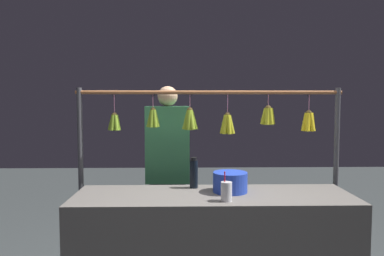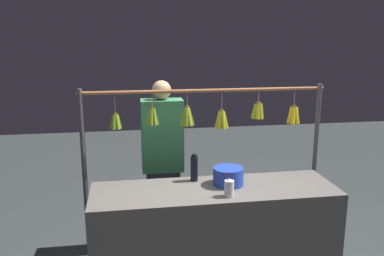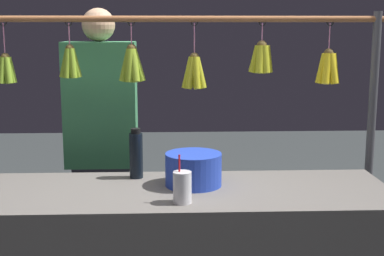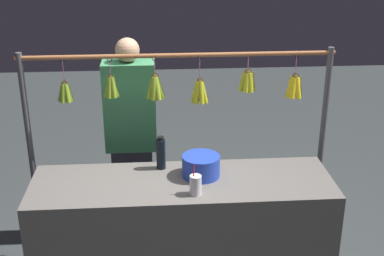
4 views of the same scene
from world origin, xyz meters
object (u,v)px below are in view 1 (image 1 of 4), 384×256
(vendor_person, at_px, (168,178))
(drink_cup, at_px, (226,191))
(blue_bucket, at_px, (230,182))
(water_bottle, at_px, (194,173))

(vendor_person, bearing_deg, drink_cup, 115.55)
(blue_bucket, bearing_deg, water_bottle, -27.19)
(blue_bucket, bearing_deg, vendor_person, -53.23)
(drink_cup, bearing_deg, water_bottle, -61.64)
(drink_cup, xyz_separation_m, vendor_person, (0.45, -0.93, -0.10))
(vendor_person, bearing_deg, blue_bucket, 126.77)
(water_bottle, relative_size, vendor_person, 0.14)
(drink_cup, distance_m, vendor_person, 1.04)
(water_bottle, distance_m, drink_cup, 0.46)
(water_bottle, height_order, vendor_person, vendor_person)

